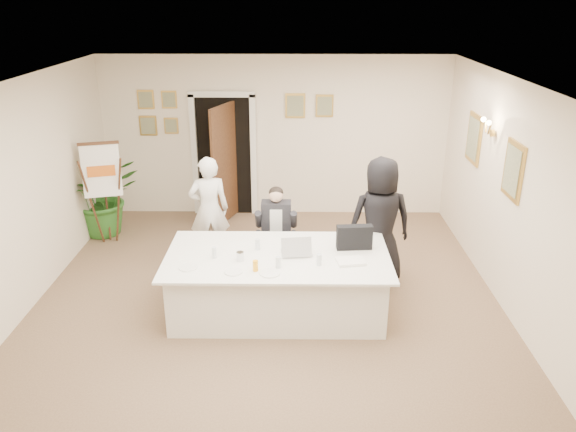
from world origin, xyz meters
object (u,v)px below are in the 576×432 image
(conference_table, at_px, (278,283))
(flip_chart, at_px, (105,198))
(paper_stack, at_px, (351,261))
(laptop, at_px, (296,243))
(seated_man, at_px, (276,231))
(standing_man, at_px, (209,210))
(steel_jug, at_px, (240,256))
(standing_woman, at_px, (380,221))
(laptop_bag, at_px, (354,237))
(oj_glass, at_px, (255,266))
(potted_palm, at_px, (102,196))

(conference_table, bearing_deg, flip_chart, 143.38)
(conference_table, height_order, paper_stack, paper_stack)
(conference_table, xyz_separation_m, laptop, (0.23, 0.06, 0.52))
(seated_man, bearing_deg, standing_man, 169.18)
(flip_chart, xyz_separation_m, steel_jug, (2.32, -2.20, 0.07))
(standing_woman, xyz_separation_m, laptop_bag, (-0.41, -0.65, 0.05))
(flip_chart, bearing_deg, laptop, -33.64)
(seated_man, relative_size, standing_man, 0.82)
(flip_chart, height_order, laptop_bag, flip_chart)
(paper_stack, bearing_deg, laptop_bag, 79.13)
(laptop, bearing_deg, steel_jug, -169.48)
(steel_jug, bearing_deg, standing_man, 110.47)
(standing_man, relative_size, laptop, 4.24)
(laptop_bag, bearing_deg, oj_glass, -157.20)
(potted_palm, distance_m, laptop_bag, 4.50)
(oj_glass, height_order, steel_jug, oj_glass)
(conference_table, xyz_separation_m, oj_glass, (-0.24, -0.42, 0.45))
(laptop_bag, bearing_deg, laptop, -174.03)
(paper_stack, bearing_deg, steel_jug, 178.13)
(seated_man, xyz_separation_m, oj_glass, (-0.19, -1.45, 0.19))
(conference_table, distance_m, seated_man, 1.06)
(standing_man, relative_size, paper_stack, 4.89)
(seated_man, bearing_deg, laptop, -61.29)
(flip_chart, relative_size, steel_jug, 14.81)
(conference_table, bearing_deg, standing_man, 125.48)
(steel_jug, bearing_deg, standing_woman, 29.25)
(standing_man, height_order, laptop_bag, standing_man)
(potted_palm, bearing_deg, oj_glass, -46.76)
(oj_glass, bearing_deg, conference_table, 60.39)
(potted_palm, bearing_deg, steel_jug, -46.15)
(conference_table, xyz_separation_m, standing_woman, (1.36, 0.85, 0.49))
(seated_man, distance_m, standing_man, 1.09)
(standing_woman, bearing_deg, flip_chart, -22.35)
(potted_palm, height_order, laptop_bag, potted_palm)
(flip_chart, relative_size, oj_glass, 12.53)
(conference_table, xyz_separation_m, paper_stack, (0.87, -0.20, 0.40))
(standing_woman, relative_size, potted_palm, 1.37)
(seated_man, distance_m, standing_woman, 1.43)
(laptop_bag, height_order, steel_jug, laptop_bag)
(paper_stack, height_order, steel_jug, steel_jug)
(laptop, bearing_deg, standing_woman, 27.78)
(oj_glass, bearing_deg, paper_stack, 11.49)
(flip_chart, height_order, paper_stack, flip_chart)
(standing_woman, bearing_deg, laptop, 28.96)
(standing_man, bearing_deg, oj_glass, 100.34)
(laptop, xyz_separation_m, paper_stack, (0.64, -0.26, -0.12))
(seated_man, relative_size, potted_palm, 1.01)
(seated_man, distance_m, paper_stack, 1.54)
(seated_man, height_order, potted_palm, seated_man)
(potted_palm, height_order, oj_glass, potted_palm)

